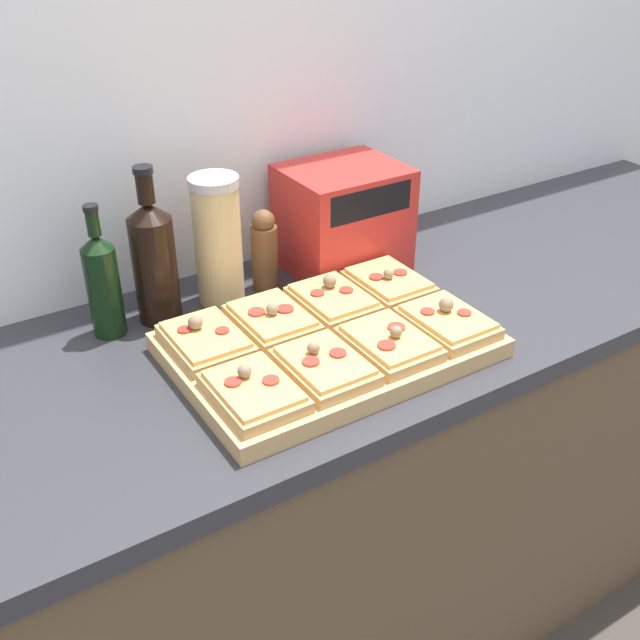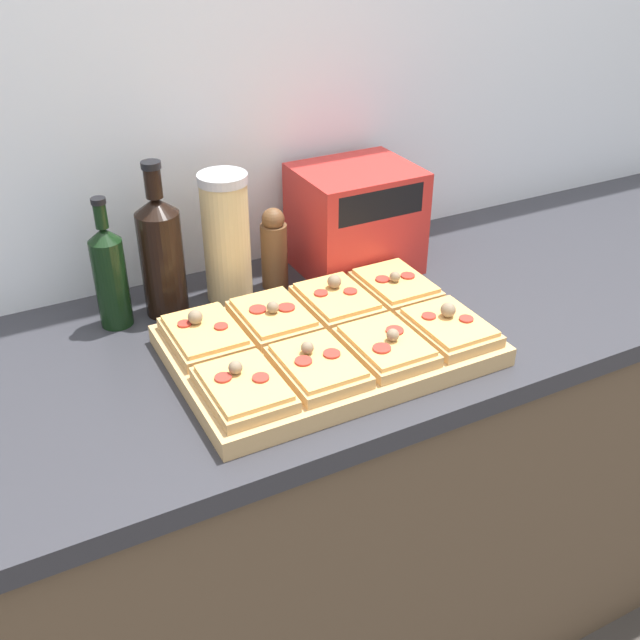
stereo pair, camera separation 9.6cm
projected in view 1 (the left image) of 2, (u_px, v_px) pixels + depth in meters
wall_back at (222, 116)px, 1.53m from camera, size 6.00×0.06×2.50m
kitchen_counter at (315, 503)px, 1.67m from camera, size 2.63×0.67×0.93m
cutting_board at (329, 345)px, 1.35m from camera, size 0.55×0.38×0.03m
pizza_slice_back_left at (205, 339)px, 1.31m from camera, size 0.12×0.17×0.05m
pizza_slice_back_midleft at (272, 319)px, 1.37m from camera, size 0.12×0.17×0.05m
pizza_slice_back_midright at (333, 299)px, 1.43m from camera, size 0.12×0.17×0.06m
pizza_slice_back_right at (388, 282)px, 1.49m from camera, size 0.12×0.17×0.05m
pizza_slice_front_left at (253, 391)px, 1.18m from camera, size 0.12×0.17×0.05m
pizza_slice_front_midleft at (324, 365)px, 1.24m from camera, size 0.12×0.17×0.05m
pizza_slice_front_midright at (389, 342)px, 1.30m from camera, size 0.12×0.17×0.05m
pizza_slice_front_right at (447, 321)px, 1.36m from camera, size 0.12×0.17×0.06m
olive_oil_bottle at (103, 283)px, 1.37m from camera, size 0.06×0.06×0.26m
wine_bottle at (154, 260)px, 1.40m from camera, size 0.08×0.08×0.31m
grain_jar_tall at (218, 241)px, 1.46m from camera, size 0.10×0.10×0.26m
pepper_mill at (265, 251)px, 1.53m from camera, size 0.05×0.05×0.17m
toaster_oven at (343, 218)px, 1.60m from camera, size 0.27×0.20×0.23m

